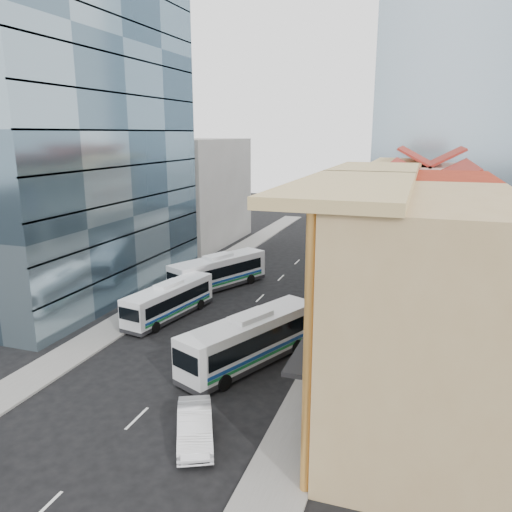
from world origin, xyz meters
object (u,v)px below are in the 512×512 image
(bus_left_far, at_px, (219,271))
(sedan_right, at_px, (195,426))
(office_tower, at_px, (70,130))
(bus_right, at_px, (251,339))
(shophouse_tan, at_px, (423,317))
(bus_left_near, at_px, (169,300))

(bus_left_far, height_order, sedan_right, bus_left_far)
(bus_left_far, xyz_separation_m, sedan_right, (8.57, -23.37, -0.93))
(office_tower, relative_size, bus_right, 2.72)
(bus_left_far, bearing_deg, bus_right, -34.71)
(office_tower, bearing_deg, shophouse_tan, -24.30)
(shophouse_tan, bearing_deg, bus_left_near, 152.96)
(office_tower, xyz_separation_m, bus_right, (20.62, -9.93, -13.23))
(bus_left_far, height_order, bus_right, bus_right)
(bus_right, distance_m, sedan_right, 8.90)
(office_tower, relative_size, bus_left_near, 3.17)
(bus_left_near, bearing_deg, office_tower, 170.72)
(shophouse_tan, distance_m, bus_left_far, 26.77)
(shophouse_tan, xyz_separation_m, office_tower, (-31.00, 14.00, 9.00))
(bus_left_near, height_order, bus_left_far, bus_left_far)
(bus_left_near, relative_size, bus_right, 0.86)
(office_tower, xyz_separation_m, sedan_right, (20.79, -18.78, -14.21))
(bus_left_far, relative_size, bus_right, 0.97)
(bus_right, bearing_deg, bus_left_near, 171.17)
(shophouse_tan, bearing_deg, office_tower, 155.70)
(office_tower, distance_m, bus_right, 26.44)
(office_tower, distance_m, bus_left_far, 18.63)
(bus_left_far, bearing_deg, sedan_right, -44.59)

